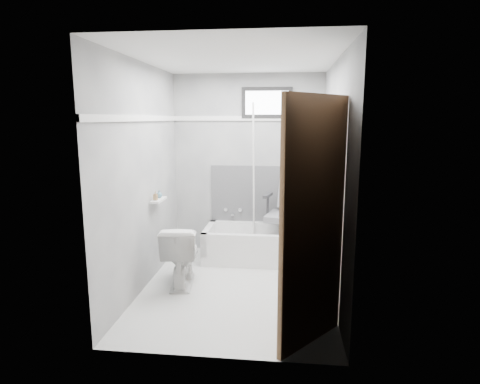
# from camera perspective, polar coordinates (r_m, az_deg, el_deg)

# --- Properties ---
(floor) EXTENTS (2.60, 2.60, 0.00)m
(floor) POSITION_cam_1_polar(r_m,az_deg,el_deg) (4.49, -0.51, -13.49)
(floor) COLOR white
(floor) RESTS_ON ground
(ceiling) EXTENTS (2.60, 2.60, 0.00)m
(ceiling) POSITION_cam_1_polar(r_m,az_deg,el_deg) (4.14, -0.57, 18.49)
(ceiling) COLOR silver
(ceiling) RESTS_ON floor
(wall_back) EXTENTS (2.00, 0.02, 2.40)m
(wall_back) POSITION_cam_1_polar(r_m,az_deg,el_deg) (5.43, 1.11, 3.88)
(wall_back) COLOR slate
(wall_back) RESTS_ON floor
(wall_front) EXTENTS (2.00, 0.02, 2.40)m
(wall_front) POSITION_cam_1_polar(r_m,az_deg,el_deg) (2.88, -3.64, -1.98)
(wall_front) COLOR slate
(wall_front) RESTS_ON floor
(wall_left) EXTENTS (0.02, 2.60, 2.40)m
(wall_left) POSITION_cam_1_polar(r_m,az_deg,el_deg) (4.38, -13.64, 2.01)
(wall_left) COLOR slate
(wall_left) RESTS_ON floor
(wall_right) EXTENTS (0.02, 2.60, 2.40)m
(wall_right) POSITION_cam_1_polar(r_m,az_deg,el_deg) (4.15, 13.31, 1.57)
(wall_right) COLOR slate
(wall_right) RESTS_ON floor
(bathtub) EXTENTS (1.50, 0.70, 0.42)m
(bathtub) POSITION_cam_1_polar(r_m,az_deg,el_deg) (5.26, 3.22, -7.40)
(bathtub) COLOR white
(bathtub) RESTS_ON floor
(office_chair) EXTENTS (0.73, 0.73, 1.06)m
(office_chair) POSITION_cam_1_polar(r_m,az_deg,el_deg) (5.18, 6.82, -2.70)
(office_chair) COLOR #5F5E63
(office_chair) RESTS_ON bathtub
(toilet) EXTENTS (0.47, 0.73, 0.68)m
(toilet) POSITION_cam_1_polar(r_m,az_deg,el_deg) (4.52, -8.36, -8.82)
(toilet) COLOR white
(toilet) RESTS_ON floor
(door) EXTENTS (0.78, 0.78, 2.00)m
(door) POSITION_cam_1_polar(r_m,az_deg,el_deg) (2.95, 15.70, -6.08)
(door) COLOR brown
(door) RESTS_ON floor
(window) EXTENTS (0.66, 0.04, 0.40)m
(window) POSITION_cam_1_polar(r_m,az_deg,el_deg) (5.37, 3.85, 12.55)
(window) COLOR black
(window) RESTS_ON wall_back
(backerboard) EXTENTS (1.50, 0.02, 0.78)m
(backerboard) POSITION_cam_1_polar(r_m,az_deg,el_deg) (5.46, 3.70, -0.35)
(backerboard) COLOR #4C4C4F
(backerboard) RESTS_ON wall_back
(trim_back) EXTENTS (2.00, 0.02, 0.06)m
(trim_back) POSITION_cam_1_polar(r_m,az_deg,el_deg) (5.38, 1.12, 10.43)
(trim_back) COLOR white
(trim_back) RESTS_ON wall_back
(trim_left) EXTENTS (0.02, 2.60, 0.06)m
(trim_left) POSITION_cam_1_polar(r_m,az_deg,el_deg) (4.33, -13.83, 10.15)
(trim_left) COLOR white
(trim_left) RESTS_ON wall_left
(pole) EXTENTS (0.02, 0.33, 1.93)m
(pole) POSITION_cam_1_polar(r_m,az_deg,el_deg) (5.20, 1.96, 1.92)
(pole) COLOR white
(pole) RESTS_ON bathtub
(shelf) EXTENTS (0.10, 0.32, 0.02)m
(shelf) POSITION_cam_1_polar(r_m,az_deg,el_deg) (4.68, -11.49, -1.11)
(shelf) COLOR white
(shelf) RESTS_ON wall_left
(soap_bottle_a) EXTENTS (0.05, 0.05, 0.10)m
(soap_bottle_a) POSITION_cam_1_polar(r_m,az_deg,el_deg) (4.59, -11.94, -0.51)
(soap_bottle_a) COLOR olive
(soap_bottle_a) RESTS_ON shelf
(soap_bottle_b) EXTENTS (0.08, 0.08, 0.09)m
(soap_bottle_b) POSITION_cam_1_polar(r_m,az_deg,el_deg) (4.72, -11.41, -0.26)
(soap_bottle_b) COLOR slate
(soap_bottle_b) RESTS_ON shelf
(faucet) EXTENTS (0.26, 0.10, 0.16)m
(faucet) POSITION_cam_1_polar(r_m,az_deg,el_deg) (5.53, -1.00, -2.83)
(faucet) COLOR silver
(faucet) RESTS_ON wall_back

